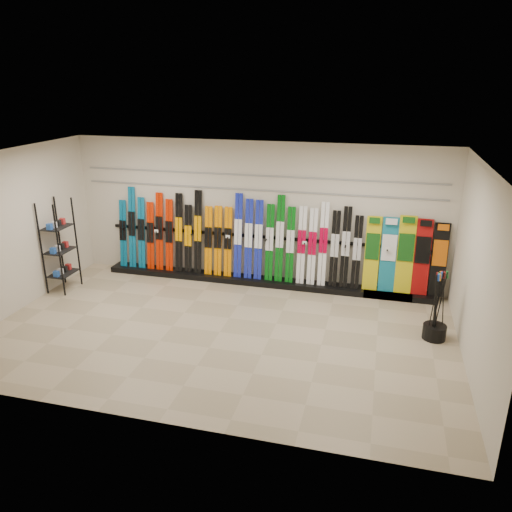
# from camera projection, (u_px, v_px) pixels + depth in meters

# --- Properties ---
(floor) EXTENTS (8.00, 8.00, 0.00)m
(floor) POSITION_uv_depth(u_px,v_px,m) (220.00, 332.00, 8.71)
(floor) COLOR tan
(floor) RESTS_ON ground
(back_wall) EXTENTS (8.00, 0.00, 8.00)m
(back_wall) POSITION_uv_depth(u_px,v_px,m) (256.00, 213.00, 10.48)
(back_wall) COLOR beige
(back_wall) RESTS_ON floor
(left_wall) EXTENTS (0.00, 5.00, 5.00)m
(left_wall) POSITION_uv_depth(u_px,v_px,m) (10.00, 233.00, 9.14)
(left_wall) COLOR beige
(left_wall) RESTS_ON floor
(right_wall) EXTENTS (0.00, 5.00, 5.00)m
(right_wall) POSITION_uv_depth(u_px,v_px,m) (478.00, 273.00, 7.26)
(right_wall) COLOR beige
(right_wall) RESTS_ON floor
(ceiling) EXTENTS (8.00, 8.00, 0.00)m
(ceiling) POSITION_uv_depth(u_px,v_px,m) (215.00, 159.00, 7.69)
(ceiling) COLOR silver
(ceiling) RESTS_ON back_wall
(ski_rack_base) EXTENTS (8.00, 0.40, 0.12)m
(ski_rack_base) POSITION_uv_depth(u_px,v_px,m) (263.00, 281.00, 10.71)
(ski_rack_base) COLOR black
(ski_rack_base) RESTS_ON floor
(skis) EXTENTS (5.37, 0.25, 1.82)m
(skis) POSITION_uv_depth(u_px,v_px,m) (233.00, 239.00, 10.62)
(skis) COLOR #075C87
(skis) RESTS_ON ski_rack_base
(snowboards) EXTENTS (1.58, 0.24, 1.55)m
(snowboards) POSITION_uv_depth(u_px,v_px,m) (405.00, 256.00, 9.84)
(snowboards) COLOR gold
(snowboards) RESTS_ON ski_rack_base
(accessory_rack) EXTENTS (0.40, 0.60, 1.90)m
(accessory_rack) POSITION_uv_depth(u_px,v_px,m) (59.00, 246.00, 10.17)
(accessory_rack) COLOR black
(accessory_rack) RESTS_ON floor
(pole_bin) EXTENTS (0.39, 0.39, 0.25)m
(pole_bin) POSITION_uv_depth(u_px,v_px,m) (434.00, 332.00, 8.45)
(pole_bin) COLOR black
(pole_bin) RESTS_ON floor
(ski_poles) EXTENTS (0.28, 0.26, 1.18)m
(ski_poles) POSITION_uv_depth(u_px,v_px,m) (437.00, 306.00, 8.30)
(ski_poles) COLOR black
(ski_poles) RESTS_ON pole_bin
(slatwall_rail_0) EXTENTS (7.60, 0.02, 0.03)m
(slatwall_rail_0) POSITION_uv_depth(u_px,v_px,m) (255.00, 190.00, 10.29)
(slatwall_rail_0) COLOR gray
(slatwall_rail_0) RESTS_ON back_wall
(slatwall_rail_1) EXTENTS (7.60, 0.02, 0.03)m
(slatwall_rail_1) POSITION_uv_depth(u_px,v_px,m) (255.00, 176.00, 10.19)
(slatwall_rail_1) COLOR gray
(slatwall_rail_1) RESTS_ON back_wall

